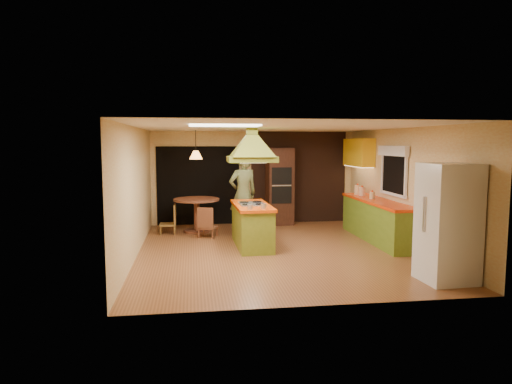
{
  "coord_description": "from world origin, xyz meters",
  "views": [
    {
      "loc": [
        -1.66,
        -9.03,
        2.19
      ],
      "look_at": [
        -0.32,
        0.52,
        1.15
      ],
      "focal_mm": 32.0,
      "sensor_mm": 36.0,
      "label": 1
    }
  ],
  "objects": [
    {
      "name": "refrigerator",
      "position": [
        2.31,
        -2.46,
        0.94
      ],
      "size": [
        0.81,
        0.77,
        1.88
      ],
      "primitive_type": "cube",
      "rotation": [
        0.0,
        0.0,
        0.05
      ],
      "color": "silver",
      "rests_on": "ground"
    },
    {
      "name": "canister_medium",
      "position": [
        2.4,
        1.45,
        1.02
      ],
      "size": [
        0.16,
        0.16,
        0.21
      ],
      "primitive_type": "cylinder",
      "rotation": [
        0.0,
        0.0,
        0.1
      ],
      "color": "beige",
      "rests_on": "right_counter"
    },
    {
      "name": "room_walls",
      "position": [
        0.0,
        0.0,
        1.25
      ],
      "size": [
        5.5,
        6.5,
        6.5
      ],
      "color": "beige",
      "rests_on": "ground"
    },
    {
      "name": "window_right",
      "position": [
        2.7,
        0.4,
        1.77
      ],
      "size": [
        0.12,
        1.35,
        1.06
      ],
      "color": "black",
      "rests_on": "room_walls"
    },
    {
      "name": "right_counter",
      "position": [
        2.45,
        0.6,
        0.46
      ],
      "size": [
        0.62,
        3.05,
        0.92
      ],
      "color": "olive",
      "rests_on": "ground"
    },
    {
      "name": "canister_large",
      "position": [
        2.4,
        1.76,
        1.03
      ],
      "size": [
        0.17,
        0.17,
        0.23
      ],
      "primitive_type": "cylinder",
      "rotation": [
        0.0,
        0.0,
        0.11
      ],
      "color": "#FBEFCA",
      "rests_on": "right_counter"
    },
    {
      "name": "chair_left",
      "position": [
        -2.26,
        2.06,
        0.35
      ],
      "size": [
        0.39,
        0.39,
        0.71
      ],
      "primitive_type": null,
      "rotation": [
        0.0,
        0.0,
        -1.58
      ],
      "color": "brown",
      "rests_on": "ground"
    },
    {
      "name": "nook_opening",
      "position": [
        -1.5,
        3.23,
        1.05
      ],
      "size": [
        2.2,
        0.03,
        2.1
      ],
      "primitive_type": "cube",
      "color": "black",
      "rests_on": "ground"
    },
    {
      "name": "ceiling_plane",
      "position": [
        0.0,
        0.0,
        2.5
      ],
      "size": [
        6.5,
        6.5,
        0.0
      ],
      "primitive_type": "plane",
      "rotation": [
        3.14,
        0.0,
        0.0
      ],
      "color": "silver",
      "rests_on": "room_walls"
    },
    {
      "name": "wall_oven",
      "position": [
        0.66,
        2.95,
        1.03
      ],
      "size": [
        0.71,
        0.63,
        2.06
      ],
      "rotation": [
        0.0,
        0.0,
        0.05
      ],
      "color": "#402014",
      "rests_on": "ground"
    },
    {
      "name": "range_hood",
      "position": [
        -0.42,
        0.42,
        2.25
      ],
      "size": [
        1.01,
        0.73,
        0.79
      ],
      "rotation": [
        0.0,
        0.0,
        0.0
      ],
      "color": "olive",
      "rests_on": "ceiling_plane"
    },
    {
      "name": "upper_cabinets",
      "position": [
        2.57,
        2.2,
        1.95
      ],
      "size": [
        0.34,
        1.4,
        0.7
      ],
      "primitive_type": "cube",
      "color": "yellow",
      "rests_on": "room_walls"
    },
    {
      "name": "dining_table",
      "position": [
        -1.56,
        2.16,
        0.59
      ],
      "size": [
        1.12,
        1.12,
        0.83
      ],
      "rotation": [
        0.0,
        0.0,
        0.26
      ],
      "color": "brown",
      "rests_on": "ground"
    },
    {
      "name": "fluor_panel",
      "position": [
        -1.1,
        -1.2,
        2.48
      ],
      "size": [
        1.2,
        0.6,
        0.03
      ],
      "primitive_type": "cube",
      "color": "white",
      "rests_on": "ceiling_plane"
    },
    {
      "name": "man",
      "position": [
        -0.47,
        1.68,
        0.98
      ],
      "size": [
        0.83,
        0.67,
        1.96
      ],
      "primitive_type": "imported",
      "rotation": [
        0.0,
        0.0,
        3.47
      ],
      "color": "#4B4F2A",
      "rests_on": "ground"
    },
    {
      "name": "kitchen_island",
      "position": [
        -0.42,
        0.42,
        0.46
      ],
      "size": [
        0.76,
        1.82,
        0.92
      ],
      "rotation": [
        0.0,
        0.0,
        0.02
      ],
      "color": "olive",
      "rests_on": "ground"
    },
    {
      "name": "chair_near",
      "position": [
        -1.31,
        1.51,
        0.36
      ],
      "size": [
        0.51,
        0.51,
        0.72
      ],
      "primitive_type": null,
      "rotation": [
        0.0,
        0.0,
        2.77
      ],
      "color": "brown",
      "rests_on": "ground"
    },
    {
      "name": "pendant_lamp",
      "position": [
        -1.56,
        2.16,
        1.9
      ],
      "size": [
        0.36,
        0.36,
        0.2
      ],
      "primitive_type": "cone",
      "rotation": [
        0.0,
        0.0,
        0.16
      ],
      "color": "#FF9E3F",
      "rests_on": "ceiling_plane"
    },
    {
      "name": "canister_small",
      "position": [
        2.4,
        0.82,
        1.0
      ],
      "size": [
        0.15,
        0.15,
        0.15
      ],
      "primitive_type": "cylinder",
      "rotation": [
        0.0,
        0.0,
        -0.32
      ],
      "color": "beige",
      "rests_on": "right_counter"
    },
    {
      "name": "brick_panel",
      "position": [
        1.25,
        3.23,
        1.25
      ],
      "size": [
        2.64,
        0.03,
        2.5
      ],
      "primitive_type": "cube",
      "color": "#381E14",
      "rests_on": "ground"
    },
    {
      "name": "ground",
      "position": [
        0.0,
        0.0,
        0.0
      ],
      "size": [
        6.5,
        6.5,
        0.0
      ],
      "primitive_type": "plane",
      "color": "brown",
      "rests_on": "ground"
    }
  ]
}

